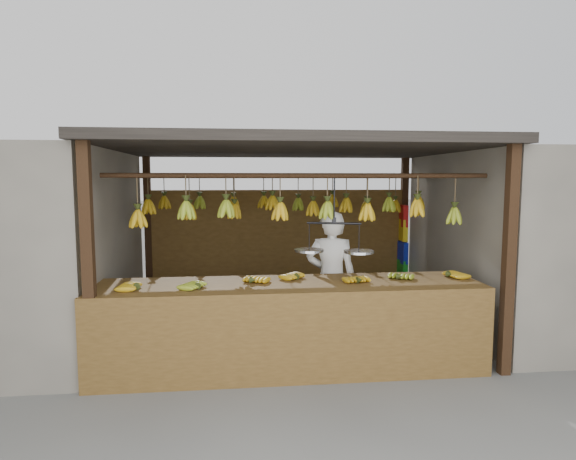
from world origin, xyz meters
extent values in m
plane|color=#5B5B57|center=(0.00, 0.00, 0.00)|extent=(80.00, 80.00, 0.00)
cube|color=black|center=(-2.00, -1.50, 1.15)|extent=(0.10, 0.10, 2.30)
cube|color=black|center=(2.00, -1.50, 1.15)|extent=(0.10, 0.10, 2.30)
cube|color=black|center=(-2.00, 1.50, 1.15)|extent=(0.10, 0.10, 2.30)
cube|color=black|center=(2.00, 1.50, 1.15)|extent=(0.10, 0.10, 2.30)
cube|color=black|center=(0.00, 0.00, 2.35)|extent=(4.30, 3.30, 0.10)
cylinder|color=black|center=(0.00, -1.00, 2.00)|extent=(4.00, 0.05, 0.05)
cylinder|color=black|center=(0.00, 0.00, 2.00)|extent=(4.00, 0.05, 0.05)
cylinder|color=black|center=(0.00, 1.00, 2.00)|extent=(4.00, 0.05, 0.05)
cube|color=brown|center=(0.00, 1.50, 0.90)|extent=(4.00, 0.06, 1.80)
cube|color=slate|center=(3.60, 0.00, 1.15)|extent=(3.00, 3.00, 2.30)
cube|color=brown|center=(-0.14, -1.10, 0.86)|extent=(3.95, 0.88, 0.08)
cube|color=brown|center=(-0.14, -1.54, 0.45)|extent=(3.95, 0.04, 0.90)
cube|color=black|center=(-2.01, -1.49, 0.41)|extent=(0.07, 0.07, 0.82)
cube|color=black|center=(1.74, -1.49, 0.41)|extent=(0.07, 0.07, 0.82)
cube|color=black|center=(-2.01, -0.71, 0.41)|extent=(0.07, 0.07, 0.82)
cube|color=black|center=(1.74, -0.71, 0.41)|extent=(0.07, 0.07, 0.82)
ellipsoid|color=gold|center=(-1.63, -1.24, 0.93)|extent=(0.26, 0.21, 0.06)
ellipsoid|color=#92A523|center=(-1.04, -1.29, 0.93)|extent=(0.30, 0.27, 0.06)
ellipsoid|color=gold|center=(-0.51, -1.11, 0.93)|extent=(0.27, 0.30, 0.06)
ellipsoid|color=gold|center=(-0.03, -0.96, 0.93)|extent=(0.30, 0.30, 0.06)
ellipsoid|color=gold|center=(0.57, -1.22, 0.93)|extent=(0.22, 0.27, 0.06)
ellipsoid|color=#92A523|center=(1.03, -1.09, 0.93)|extent=(0.27, 0.30, 0.06)
ellipsoid|color=gold|center=(1.61, -1.04, 0.93)|extent=(0.27, 0.23, 0.06)
ellipsoid|color=gold|center=(-1.65, -1.00, 1.57)|extent=(0.16, 0.16, 0.28)
ellipsoid|color=#92A523|center=(-1.17, -1.04, 1.65)|extent=(0.16, 0.16, 0.28)
ellipsoid|color=#92A523|center=(-0.78, -0.99, 1.66)|extent=(0.16, 0.16, 0.28)
ellipsoid|color=gold|center=(-0.22, -0.99, 1.63)|extent=(0.16, 0.16, 0.28)
ellipsoid|color=#92A523|center=(0.28, -0.97, 1.64)|extent=(0.16, 0.16, 0.28)
ellipsoid|color=gold|center=(0.70, -0.98, 1.61)|extent=(0.16, 0.16, 0.28)
ellipsoid|color=gold|center=(1.23, -1.03, 1.66)|extent=(0.16, 0.16, 0.28)
ellipsoid|color=#92A523|center=(1.66, -0.98, 1.57)|extent=(0.16, 0.16, 0.28)
ellipsoid|color=gold|center=(-1.72, 0.01, 1.63)|extent=(0.16, 0.16, 0.28)
ellipsoid|color=gold|center=(-1.24, 0.00, 1.56)|extent=(0.16, 0.16, 0.28)
ellipsoid|color=gold|center=(-0.69, -0.01, 1.57)|extent=(0.16, 0.16, 0.28)
ellipsoid|color=gold|center=(-0.22, 0.04, 1.67)|extent=(0.16, 0.16, 0.28)
ellipsoid|color=gold|center=(0.27, -0.05, 1.60)|extent=(0.16, 0.16, 0.28)
ellipsoid|color=gold|center=(0.71, 0.04, 1.64)|extent=(0.16, 0.16, 0.28)
ellipsoid|color=#92A523|center=(1.24, -0.04, 1.65)|extent=(0.16, 0.16, 0.28)
ellipsoid|color=gold|center=(1.66, 0.05, 1.67)|extent=(0.16, 0.16, 0.28)
ellipsoid|color=gold|center=(-1.68, 0.99, 1.64)|extent=(0.16, 0.16, 0.28)
ellipsoid|color=#92A523|center=(-1.19, 1.04, 1.63)|extent=(0.16, 0.16, 0.28)
ellipsoid|color=gold|center=(-0.71, 0.98, 1.62)|extent=(0.16, 0.16, 0.28)
ellipsoid|color=gold|center=(-0.28, 1.00, 1.64)|extent=(0.16, 0.16, 0.28)
ellipsoid|color=#92A523|center=(0.22, 0.98, 1.60)|extent=(0.16, 0.16, 0.28)
ellipsoid|color=gold|center=(0.74, 1.03, 1.64)|extent=(0.16, 0.16, 0.28)
ellipsoid|color=gold|center=(1.24, 0.99, 1.57)|extent=(0.16, 0.16, 0.28)
ellipsoid|color=gold|center=(1.67, 0.98, 1.57)|extent=(0.16, 0.16, 0.28)
cylinder|color=black|center=(0.34, -1.00, 1.75)|extent=(0.02, 0.02, 0.50)
cylinder|color=black|center=(0.34, -1.00, 1.50)|extent=(0.55, 0.19, 0.02)
cylinder|color=silver|center=(0.09, -0.92, 1.20)|extent=(0.31, 0.31, 0.02)
cylinder|color=silver|center=(0.59, -1.08, 1.20)|extent=(0.31, 0.31, 0.02)
imported|color=white|center=(0.42, -0.50, 0.80)|extent=(0.67, 0.52, 1.60)
cube|color=red|center=(1.94, 1.35, 1.39)|extent=(0.08, 0.26, 0.34)
cube|color=yellow|center=(1.94, 1.35, 1.17)|extent=(0.08, 0.26, 0.34)
cube|color=#1426BF|center=(1.94, 1.35, 0.81)|extent=(0.08, 0.26, 0.34)
cube|color=#199926|center=(1.94, 1.35, 0.52)|extent=(0.08, 0.26, 0.34)
camera|label=1|loc=(-0.68, -5.92, 1.96)|focal=30.00mm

